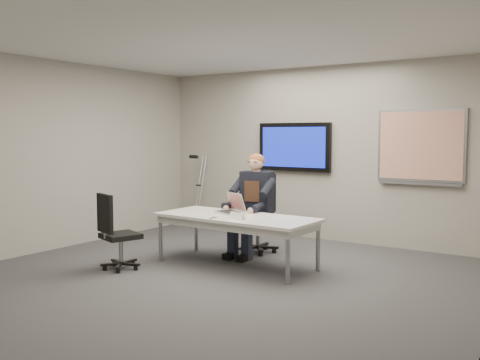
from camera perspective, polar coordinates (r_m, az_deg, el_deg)
The scene contains 14 objects.
floor at distance 6.37m, azimuth -2.96°, elevation -10.69°, with size 6.00×6.00×0.02m, color #39393B.
ceiling at distance 6.23m, azimuth -3.08°, elevation 14.96°, with size 6.00×6.00×0.02m, color silver.
wall_back at distance 8.73m, azimuth 8.86°, elevation 2.80°, with size 6.00×0.02×2.80m, color #9F9B90.
wall_left at distance 8.29m, azimuth -19.88°, elevation 2.46°, with size 0.02×6.00×2.80m, color #9F9B90.
conference_table at distance 6.95m, azimuth -0.41°, elevation -4.45°, with size 2.16×0.95×0.66m.
tv_display at distance 8.90m, azimuth 5.80°, elevation 3.52°, with size 1.30×0.09×0.80m.
whiteboard at distance 8.17m, azimuth 18.71°, elevation 3.38°, with size 1.25×0.08×1.10m.
office_chair_far at distance 7.81m, azimuth 2.00°, elevation -5.12°, with size 0.71×0.71×1.13m.
office_chair_near at distance 6.98m, azimuth -12.92°, elevation -6.86°, with size 0.59×0.59×0.97m.
seated_person at distance 7.54m, azimuth 1.06°, elevation -3.73°, with size 0.47×0.81×1.44m.
crutch at distance 9.81m, azimuth -4.35°, elevation -1.12°, with size 0.19×0.40×1.37m, color #B2B5BA, non-canonical shape.
laptop at distance 7.21m, azimuth -0.84°, elevation -2.97°, with size 0.44×0.48×0.26m.
name_tent at distance 6.65m, azimuth -0.30°, elevation -3.82°, with size 0.22×0.06×0.09m, color white, non-canonical shape.
pen at distance 6.75m, azimuth -2.88°, elevation -4.03°, with size 0.01×0.01×0.14m, color black.
Camera 1 is at (3.67, -4.91, 1.71)m, focal length 40.00 mm.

